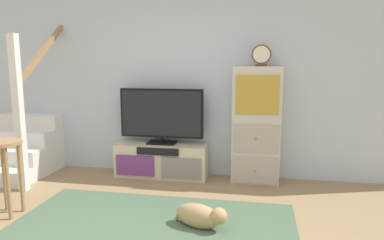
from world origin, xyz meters
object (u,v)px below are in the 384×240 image
Objects in this scene: dog at (201,216)px; television at (161,115)px; desk_clock at (261,55)px; media_console at (162,160)px; side_cabinet at (256,126)px; bar_stool_near at (4,161)px.

television is at bearing 118.11° from dog.
dog is (-0.50, -1.36, -1.45)m from desk_clock.
side_cabinet reaches higher than media_console.
side_cabinet is 1.94× the size of bar_stool_near.
side_cabinet is at bearing 0.49° from media_console.
bar_stool_near reaches higher than dog.
desk_clock is 0.34× the size of bar_stool_near.
media_console is 4.70× the size of desk_clock.
media_console is 2.29× the size of dog.
media_console is 0.83× the size of side_cabinet.
media_console is 1.87m from bar_stool_near.
desk_clock is 2.98m from bar_stool_near.
television reaches higher than media_console.
desk_clock is at bearing 30.48° from bar_stool_near.
media_console is at bearing -90.00° from television.
dog is (0.74, -1.36, -0.10)m from media_console.
television is 1.47× the size of bar_stool_near.
side_cabinet is 2.78m from bar_stool_near.
desk_clock is (1.24, -0.00, 1.35)m from media_console.
bar_stool_near is at bearing -149.52° from desk_clock.
side_cabinet is (1.21, 0.01, 0.50)m from media_console.
media_console is at bearing 118.52° from dog.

